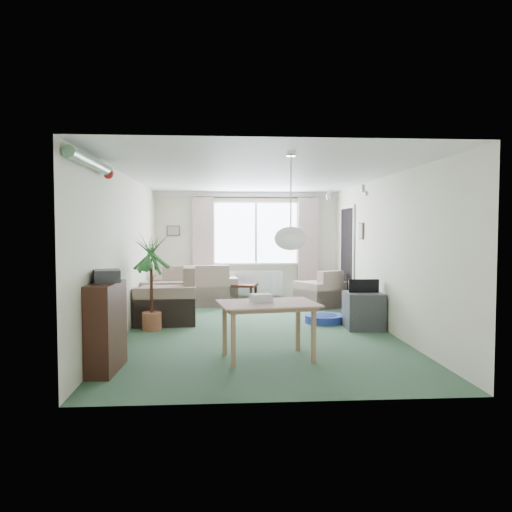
{
  "coord_description": "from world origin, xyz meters",
  "views": [
    {
      "loc": [
        -0.56,
        -7.7,
        1.58
      ],
      "look_at": [
        0.0,
        0.3,
        1.15
      ],
      "focal_mm": 35.0,
      "sensor_mm": 36.0,
      "label": 1
    }
  ],
  "objects": [
    {
      "name": "pendant_lamp",
      "position": [
        0.2,
        -2.3,
        1.48
      ],
      "size": [
        0.36,
        0.36,
        0.36
      ],
      "primitive_type": "sphere",
      "color": "white"
    },
    {
      "name": "wall_picture_right",
      "position": [
        1.98,
        1.2,
        1.55
      ],
      "size": [
        0.03,
        0.24,
        0.3
      ],
      "primitive_type": "cube",
      "color": "brown"
    },
    {
      "name": "ground",
      "position": [
        0.0,
        0.0,
        0.0
      ],
      "size": [
        6.5,
        6.5,
        0.0
      ],
      "primitive_type": "plane",
      "color": "#315139"
    },
    {
      "name": "tinsel_garland",
      "position": [
        -1.92,
        -2.3,
        2.28
      ],
      "size": [
        1.6,
        1.6,
        0.12
      ],
      "primitive_type": "cylinder",
      "color": "#196626"
    },
    {
      "name": "armchair_corner",
      "position": [
        1.48,
        2.34,
        0.38
      ],
      "size": [
        1.11,
        1.09,
        0.75
      ],
      "primitive_type": "cube",
      "rotation": [
        0.0,
        0.0,
        3.62
      ],
      "color": "beige",
      "rests_on": "ground"
    },
    {
      "name": "pet_bed",
      "position": [
        1.18,
        0.56,
        0.07
      ],
      "size": [
        0.82,
        0.82,
        0.13
      ],
      "primitive_type": "cylinder",
      "rotation": [
        0.0,
        0.0,
        -0.32
      ],
      "color": "navy",
      "rests_on": "ground"
    },
    {
      "name": "wall_picture_back",
      "position": [
        -1.6,
        3.23,
        1.55
      ],
      "size": [
        0.28,
        0.03,
        0.22
      ],
      "primitive_type": "cube",
      "color": "brown"
    },
    {
      "name": "gift_box",
      "position": [
        -0.07,
        -1.65,
        0.73
      ],
      "size": [
        0.28,
        0.23,
        0.12
      ],
      "primitive_type": "cube",
      "rotation": [
        0.0,
        0.0,
        0.23
      ],
      "color": "silver",
      "rests_on": "dining_table"
    },
    {
      "name": "photo_frame",
      "position": [
        -0.43,
        2.67,
        0.53
      ],
      "size": [
        0.12,
        0.05,
        0.16
      ],
      "primitive_type": "cube",
      "rotation": [
        0.0,
        0.0,
        0.22
      ],
      "color": "#4C3F27",
      "rests_on": "coffee_table"
    },
    {
      "name": "bauble_cluster_b",
      "position": [
        1.6,
        -0.3,
        2.22
      ],
      "size": [
        0.2,
        0.2,
        0.2
      ],
      "primitive_type": "sphere",
      "color": "silver"
    },
    {
      "name": "sofa",
      "position": [
        -1.1,
        2.75,
        0.42
      ],
      "size": [
        1.77,
        1.03,
        0.85
      ],
      "primitive_type": "cube",
      "rotation": [
        0.0,
        0.0,
        3.22
      ],
      "color": "beige",
      "rests_on": "ground"
    },
    {
      "name": "bauble_cluster_a",
      "position": [
        1.3,
        0.9,
        2.22
      ],
      "size": [
        0.2,
        0.2,
        0.2
      ],
      "primitive_type": "sphere",
      "color": "silver"
    },
    {
      "name": "tv_cube",
      "position": [
        1.7,
        0.05,
        0.29
      ],
      "size": [
        0.61,
        0.66,
        0.57
      ],
      "primitive_type": "cube",
      "rotation": [
        0.0,
        0.0,
        -0.05
      ],
      "color": "#3C3B40",
      "rests_on": "ground"
    },
    {
      "name": "coffee_table",
      "position": [
        -0.34,
        2.64,
        0.23
      ],
      "size": [
        1.12,
        0.81,
        0.45
      ],
      "primitive_type": "cube",
      "rotation": [
        0.0,
        0.0,
        -0.27
      ],
      "color": "black",
      "rests_on": "ground"
    },
    {
      "name": "radiator",
      "position": [
        0.2,
        3.19,
        0.4
      ],
      "size": [
        1.2,
        0.1,
        0.55
      ],
      "primitive_type": "cube",
      "color": "white"
    },
    {
      "name": "bookshelf",
      "position": [
        -1.84,
        -2.11,
        0.49
      ],
      "size": [
        0.31,
        0.82,
        0.99
      ],
      "primitive_type": "cube",
      "rotation": [
        0.0,
        0.0,
        -0.05
      ],
      "color": "black",
      "rests_on": "ground"
    },
    {
      "name": "curtain_rod",
      "position": [
        0.2,
        3.15,
        2.27
      ],
      "size": [
        2.6,
        0.03,
        0.03
      ],
      "primitive_type": "cube",
      "color": "black"
    },
    {
      "name": "window",
      "position": [
        0.2,
        3.23,
        1.5
      ],
      "size": [
        1.8,
        0.03,
        1.3
      ],
      "primitive_type": "cube",
      "color": "white"
    },
    {
      "name": "curtain_right",
      "position": [
        1.35,
        3.13,
        1.27
      ],
      "size": [
        0.45,
        0.08,
        2.0
      ],
      "primitive_type": "cube",
      "color": "beige"
    },
    {
      "name": "dining_table",
      "position": [
        0.01,
        -1.69,
        0.33
      ],
      "size": [
        1.16,
        0.87,
        0.67
      ],
      "primitive_type": "cube",
      "rotation": [
        0.0,
        0.0,
        0.15
      ],
      "color": "tan",
      "rests_on": "ground"
    },
    {
      "name": "curtain_left",
      "position": [
        -0.95,
        3.13,
        1.27
      ],
      "size": [
        0.45,
        0.08,
        2.0
      ],
      "primitive_type": "cube",
      "color": "beige"
    },
    {
      "name": "armchair_left",
      "position": [
        -1.5,
        0.81,
        0.47
      ],
      "size": [
        1.04,
        1.1,
        0.94
      ],
      "primitive_type": "cube",
      "rotation": [
        0.0,
        0.0,
        -1.52
      ],
      "color": "beige",
      "rests_on": "ground"
    },
    {
      "name": "hifi_box",
      "position": [
        -1.84,
        -2.02,
        1.06
      ],
      "size": [
        0.36,
        0.41,
        0.14
      ],
      "primitive_type": "cube",
      "rotation": [
        0.0,
        0.0,
        0.26
      ],
      "color": "#343539",
      "rests_on": "bookshelf"
    },
    {
      "name": "doorway",
      "position": [
        1.99,
        2.2,
        1.0
      ],
      "size": [
        0.03,
        0.95,
        2.0
      ],
      "primitive_type": "cube",
      "color": "black"
    },
    {
      "name": "houseplant",
      "position": [
        -1.65,
        0.14,
        0.75
      ],
      "size": [
        0.75,
        0.75,
        1.5
      ],
      "primitive_type": "cylinder",
      "rotation": [
        0.0,
        0.0,
        -0.19
      ],
      "color": "#1D552F",
      "rests_on": "ground"
    }
  ]
}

